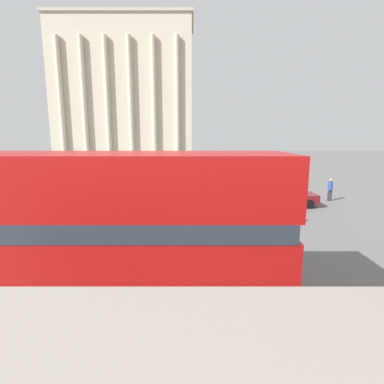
{
  "coord_description": "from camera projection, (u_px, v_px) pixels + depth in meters",
  "views": [
    {
      "loc": [
        -0.41,
        -2.24,
        4.67
      ],
      "look_at": [
        -0.49,
        15.76,
        1.33
      ],
      "focal_mm": 28.0,
      "sensor_mm": 36.0,
      "label": 1
    }
  ],
  "objects": [
    {
      "name": "pedestrian_white",
      "position": [
        297.0,
        178.0,
        27.23
      ],
      "size": [
        0.32,
        0.32,
        1.66
      ],
      "rotation": [
        0.0,
        0.0,
        0.03
      ],
      "color": "#282B33",
      "rests_on": "ground_plane"
    },
    {
      "name": "pedestrian_blue",
      "position": [
        332.0,
        188.0,
        21.9
      ],
      "size": [
        0.32,
        0.32,
        1.66
      ],
      "rotation": [
        0.0,
        0.0,
        2.39
      ],
      "color": "#282B33",
      "rests_on": "ground_plane"
    },
    {
      "name": "car_black",
      "position": [
        184.0,
        179.0,
        28.41
      ],
      "size": [
        4.2,
        1.93,
        1.35
      ],
      "rotation": [
        0.0,
        0.0,
        2.15
      ],
      "color": "black",
      "rests_on": "ground_plane"
    },
    {
      "name": "plaza_building_left",
      "position": [
        127.0,
        93.0,
        57.79
      ],
      "size": [
        26.11,
        12.26,
        25.88
      ],
      "color": "beige",
      "rests_on": "ground_plane"
    },
    {
      "name": "car_maroon",
      "position": [
        285.0,
        196.0,
        20.39
      ],
      "size": [
        4.2,
        1.93,
        1.35
      ],
      "rotation": [
        0.0,
        0.0,
        2.36
      ],
      "color": "black",
      "rests_on": "ground_plane"
    },
    {
      "name": "pedestrian_red",
      "position": [
        286.0,
        174.0,
        30.29
      ],
      "size": [
        0.32,
        0.32,
        1.64
      ],
      "rotation": [
        0.0,
        0.0,
        4.45
      ],
      "color": "#282B33",
      "rests_on": "ground_plane"
    },
    {
      "name": "double_decker_bus",
      "position": [
        73.0,
        227.0,
        7.71
      ],
      "size": [
        11.06,
        2.69,
        4.27
      ],
      "rotation": [
        0.0,
        0.0,
        -0.13
      ],
      "color": "black",
      "rests_on": "ground_plane"
    },
    {
      "name": "traffic_light_near",
      "position": [
        249.0,
        185.0,
        13.91
      ],
      "size": [
        0.42,
        0.24,
        3.75
      ],
      "color": "black",
      "rests_on": "ground_plane"
    },
    {
      "name": "traffic_light_mid",
      "position": [
        207.0,
        172.0,
        21.16
      ],
      "size": [
        0.42,
        0.24,
        3.34
      ],
      "color": "black",
      "rests_on": "ground_plane"
    },
    {
      "name": "pedestrian_olive",
      "position": [
        89.0,
        219.0,
        13.35
      ],
      "size": [
        0.32,
        0.32,
        1.82
      ],
      "rotation": [
        0.0,
        0.0,
        1.84
      ],
      "color": "#282B33",
      "rests_on": "ground_plane"
    }
  ]
}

